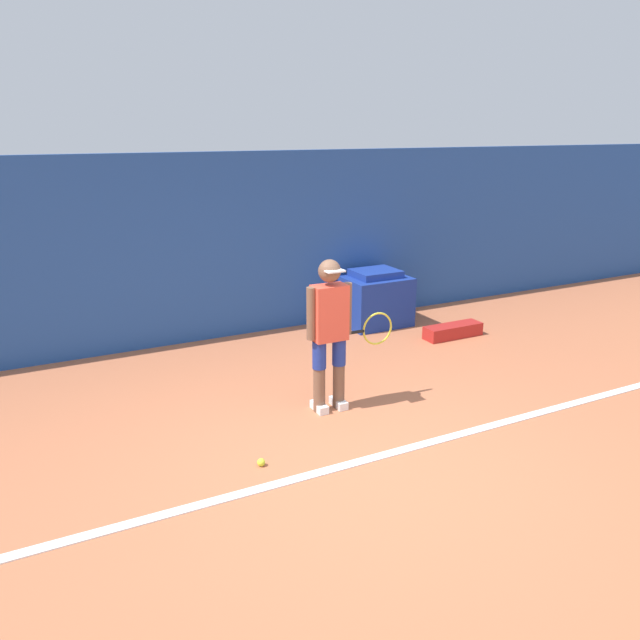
{
  "coord_description": "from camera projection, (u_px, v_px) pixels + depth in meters",
  "views": [
    {
      "loc": [
        -2.48,
        -4.01,
        2.75
      ],
      "look_at": [
        0.25,
        1.31,
        0.89
      ],
      "focal_mm": 35.0,
      "sensor_mm": 36.0,
      "label": 1
    }
  ],
  "objects": [
    {
      "name": "ground_plane",
      "position": [
        364.0,
        464.0,
        5.3
      ],
      "size": [
        24.0,
        24.0,
        0.0
      ],
      "primitive_type": "plane",
      "color": "#B76642"
    },
    {
      "name": "equipment_bag",
      "position": [
        453.0,
        331.0,
        8.49
      ],
      "size": [
        0.84,
        0.25,
        0.18
      ],
      "color": "#B2231E",
      "rests_on": "ground_plane"
    },
    {
      "name": "covered_chair",
      "position": [
        375.0,
        299.0,
        8.97
      ],
      "size": [
        0.9,
        0.75,
        0.8
      ],
      "color": "navy",
      "rests_on": "ground_plane"
    },
    {
      "name": "tennis_player",
      "position": [
        331.0,
        329.0,
        6.1
      ],
      "size": [
        0.97,
        0.28,
        1.55
      ],
      "rotation": [
        0.0,
        0.0,
        -0.01
      ],
      "color": "brown",
      "rests_on": "ground_plane"
    },
    {
      "name": "water_bottle",
      "position": [
        336.0,
        328.0,
        8.59
      ],
      "size": [
        0.08,
        0.08,
        0.21
      ],
      "color": "#33ADD6",
      "rests_on": "ground_plane"
    },
    {
      "name": "back_wall",
      "position": [
        216.0,
        248.0,
        8.18
      ],
      "size": [
        24.0,
        0.1,
        2.45
      ],
      "color": "#234C99",
      "rests_on": "ground_plane"
    },
    {
      "name": "tennis_ball",
      "position": [
        261.0,
        462.0,
        5.26
      ],
      "size": [
        0.07,
        0.07,
        0.07
      ],
      "color": "#D1E533",
      "rests_on": "ground_plane"
    },
    {
      "name": "court_baseline",
      "position": [
        361.0,
        461.0,
        5.34
      ],
      "size": [
        21.6,
        0.1,
        0.01
      ],
      "color": "white",
      "rests_on": "ground_plane"
    }
  ]
}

